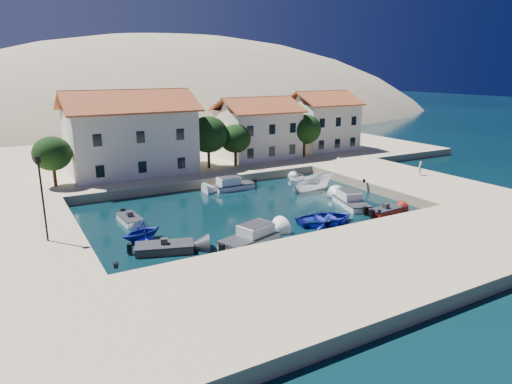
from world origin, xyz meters
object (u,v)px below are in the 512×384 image
(building_left, at_px, (130,131))
(cabin_cruiser_south, at_px, (250,238))
(boat_east, at_px, (311,191))
(pedestrian, at_px, (420,168))
(building_right, at_px, (321,120))
(lamppost, at_px, (42,191))
(rowboat_south, at_px, (325,223))
(cabin_cruiser_east, at_px, (352,202))
(building_mid, at_px, (257,127))

(building_left, distance_m, cabin_cruiser_south, 26.18)
(boat_east, distance_m, pedestrian, 13.63)
(building_right, height_order, boat_east, building_right)
(building_left, height_order, lamppost, building_left)
(lamppost, xyz_separation_m, pedestrian, (40.33, 1.51, -2.94))
(building_left, distance_m, lamppost, 23.10)
(lamppost, relative_size, rowboat_south, 1.18)
(building_right, distance_m, rowboat_south, 33.44)
(building_right, relative_size, boat_east, 1.74)
(building_right, bearing_deg, cabin_cruiser_south, -135.32)
(building_right, xyz_separation_m, cabin_cruiser_south, (-27.82, -27.51, -5.00))
(cabin_cruiser_east, bearing_deg, pedestrian, -60.52)
(boat_east, relative_size, pedestrian, 3.32)
(building_mid, bearing_deg, boat_east, -97.87)
(building_left, relative_size, building_mid, 1.40)
(building_right, height_order, rowboat_south, building_right)
(boat_east, height_order, pedestrian, pedestrian)
(building_left, bearing_deg, rowboat_south, -67.10)
(cabin_cruiser_east, height_order, pedestrian, pedestrian)
(building_right, bearing_deg, lamppost, -152.07)
(cabin_cruiser_east, xyz_separation_m, boat_east, (0.14, 6.83, -0.48))
(building_mid, bearing_deg, building_right, 4.76)
(pedestrian, bearing_deg, boat_east, -47.86)
(cabin_cruiser_east, relative_size, pedestrian, 3.25)
(building_left, distance_m, rowboat_south, 27.24)
(building_left, xyz_separation_m, boat_east, (15.79, -14.97, -5.94))
(building_right, xyz_separation_m, lamppost, (-41.50, -22.00, -0.72))
(cabin_cruiser_south, relative_size, rowboat_south, 1.02)
(cabin_cruiser_south, height_order, cabin_cruiser_east, same)
(lamppost, distance_m, rowboat_south, 22.80)
(rowboat_south, xyz_separation_m, cabin_cruiser_east, (5.30, 2.70, 0.48))
(building_right, bearing_deg, boat_east, -129.94)
(building_right, distance_m, boat_east, 22.80)
(rowboat_south, relative_size, pedestrian, 3.24)
(pedestrian, bearing_deg, building_left, -65.41)
(lamppost, bearing_deg, cabin_cruiser_south, -21.94)
(building_mid, relative_size, building_right, 1.11)
(building_right, relative_size, pedestrian, 5.79)
(building_left, height_order, boat_east, building_left)
(cabin_cruiser_east, relative_size, boat_east, 0.98)
(building_mid, relative_size, boat_east, 1.94)
(cabin_cruiser_east, xyz_separation_m, pedestrian, (13.18, 3.30, 1.34))
(building_mid, height_order, boat_east, building_mid)
(cabin_cruiser_south, bearing_deg, building_left, 76.85)
(building_mid, xyz_separation_m, cabin_cruiser_east, (-2.35, -22.79, -4.75))
(cabin_cruiser_east, distance_m, pedestrian, 13.65)
(lamppost, height_order, rowboat_south, lamppost)
(building_left, distance_m, boat_east, 22.55)
(building_mid, xyz_separation_m, rowboat_south, (-7.65, -25.49, -5.22))
(building_mid, xyz_separation_m, boat_east, (-2.21, -15.97, -5.22))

